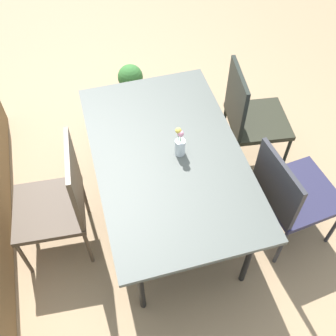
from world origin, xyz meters
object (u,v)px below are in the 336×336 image
(dining_table, at_px, (168,159))
(flower_vase, at_px, (180,144))
(chair_near_right, at_px, (250,115))
(potted_plant, at_px, (131,86))
(chair_near_left, at_px, (291,192))
(chair_far_side, at_px, (60,199))

(dining_table, relative_size, flower_vase, 7.01)
(chair_near_right, distance_m, potted_plant, 1.25)
(flower_vase, bearing_deg, chair_near_right, -61.33)
(chair_near_left, bearing_deg, chair_near_right, 173.88)
(chair_near_left, bearing_deg, dining_table, -122.00)
(chair_far_side, bearing_deg, chair_near_right, -71.05)
(chair_near_right, height_order, potted_plant, chair_near_right)
(flower_vase, bearing_deg, chair_far_side, 91.01)
(chair_near_left, height_order, chair_far_side, chair_far_side)
(chair_near_left, height_order, flower_vase, flower_vase)
(flower_vase, xyz_separation_m, potted_plant, (1.31, 0.08, -0.58))
(chair_near_left, distance_m, chair_near_right, 0.75)
(dining_table, xyz_separation_m, potted_plant, (1.31, 0.00, -0.44))
(dining_table, height_order, chair_far_side, chair_far_side)
(chair_near_left, relative_size, flower_vase, 3.89)
(potted_plant, bearing_deg, dining_table, -179.80)
(dining_table, height_order, flower_vase, flower_vase)
(chair_far_side, distance_m, potted_plant, 1.55)
(chair_near_left, relative_size, chair_near_right, 0.92)
(chair_near_left, distance_m, chair_far_side, 1.58)
(chair_near_right, height_order, flower_vase, chair_near_right)
(dining_table, xyz_separation_m, flower_vase, (-0.01, -0.08, 0.14))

